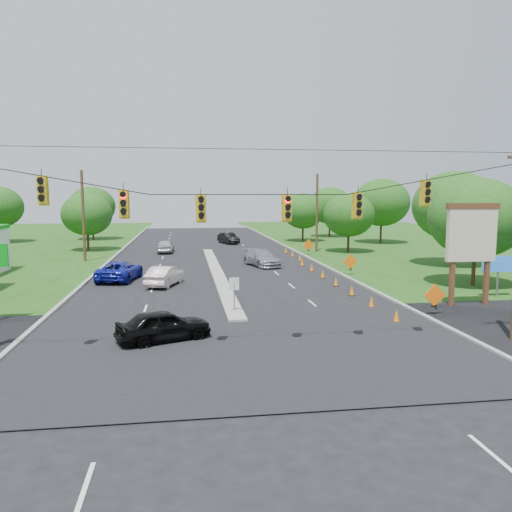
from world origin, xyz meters
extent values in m
plane|color=black|center=(0.00, 0.00, 0.00)|extent=(160.00, 160.00, 0.00)
cube|color=black|center=(0.00, 0.00, 0.00)|extent=(160.00, 14.00, 0.02)
cube|color=gray|center=(-10.10, 30.00, 0.00)|extent=(0.25, 110.00, 0.16)
cube|color=gray|center=(10.10, 30.00, 0.00)|extent=(0.25, 110.00, 0.16)
cube|color=gray|center=(0.00, 21.00, 0.00)|extent=(1.00, 34.00, 0.18)
cylinder|color=gray|center=(0.00, 6.00, 0.90)|extent=(0.06, 0.06, 1.80)
cube|color=white|center=(0.00, 6.00, 1.70)|extent=(0.55, 0.04, 0.70)
cylinder|color=black|center=(0.00, -1.00, 7.00)|extent=(24.00, 0.04, 0.04)
cube|color=gold|center=(-8.00, -1.00, 6.75)|extent=(0.34, 0.24, 1.00)
cube|color=gold|center=(-5.00, -1.00, 6.22)|extent=(0.34, 0.24, 1.00)
cube|color=gold|center=(-2.00, -1.00, 6.05)|extent=(0.34, 0.24, 1.00)
cube|color=gold|center=(1.50, -1.00, 6.05)|extent=(0.34, 0.24, 1.00)
cube|color=gold|center=(4.50, -1.00, 6.14)|extent=(0.34, 0.24, 1.00)
cube|color=gold|center=(7.50, -1.00, 6.66)|extent=(0.34, 0.24, 1.00)
cylinder|color=#422D1C|center=(-12.50, 30.00, 4.50)|extent=(0.28, 0.28, 9.00)
cylinder|color=#422D1C|center=(12.50, 35.00, 4.50)|extent=(0.28, 0.28, 9.00)
cube|color=#59331E|center=(12.90, 6.00, 2.20)|extent=(0.25, 0.25, 4.40)
cube|color=#59331E|center=(15.10, 6.00, 2.20)|extent=(0.25, 0.25, 4.40)
cube|color=beige|center=(14.00, 6.00, 4.30)|extent=(3.00, 0.35, 3.20)
cube|color=#59331E|center=(14.00, 6.00, 5.95)|extent=(3.20, 0.40, 0.35)
cylinder|color=gray|center=(17.20, 8.00, 1.20)|extent=(0.12, 0.12, 2.40)
cube|color=blue|center=(17.20, 8.00, 2.20)|extent=(2.20, 0.20, 1.00)
cone|color=orange|center=(8.18, 3.00, 0.35)|extent=(0.32, 0.32, 0.70)
cone|color=orange|center=(8.18, 6.50, 0.35)|extent=(0.32, 0.32, 0.70)
cone|color=orange|center=(8.18, 10.00, 0.35)|extent=(0.32, 0.32, 0.70)
cone|color=orange|center=(8.18, 13.50, 0.35)|extent=(0.32, 0.32, 0.70)
cone|color=orange|center=(8.18, 17.00, 0.35)|extent=(0.32, 0.32, 0.70)
cone|color=orange|center=(8.18, 20.50, 0.35)|extent=(0.32, 0.32, 0.70)
cone|color=orange|center=(8.18, 24.00, 0.35)|extent=(0.32, 0.32, 0.70)
cone|color=orange|center=(8.78, 27.50, 0.35)|extent=(0.32, 0.32, 0.70)
cone|color=orange|center=(8.78, 31.00, 0.35)|extent=(0.32, 0.32, 0.70)
cone|color=orange|center=(8.78, 34.50, 0.35)|extent=(0.32, 0.32, 0.70)
cube|color=black|center=(10.80, 4.00, 0.55)|extent=(0.06, 0.58, 0.26)
cube|color=black|center=(10.80, 4.00, 0.55)|extent=(0.06, 0.58, 0.26)
cube|color=orange|center=(10.80, 4.00, 1.15)|extent=(1.27, 0.05, 1.27)
cube|color=black|center=(10.80, 18.00, 0.55)|extent=(0.06, 0.58, 0.26)
cube|color=black|center=(10.80, 18.00, 0.55)|extent=(0.06, 0.58, 0.26)
cube|color=orange|center=(10.80, 18.00, 1.15)|extent=(1.27, 0.05, 1.27)
cube|color=black|center=(10.80, 32.00, 0.55)|extent=(0.06, 0.58, 0.26)
cube|color=black|center=(10.80, 32.00, 0.55)|extent=(0.06, 0.58, 0.26)
cube|color=orange|center=(10.80, 32.00, 1.15)|extent=(1.27, 0.05, 1.27)
cylinder|color=black|center=(-14.00, 40.00, 1.26)|extent=(0.28, 0.28, 2.52)
ellipsoid|color=#194C14|center=(-14.00, 40.00, 4.34)|extent=(5.88, 5.88, 5.04)
cylinder|color=black|center=(-16.00, 55.00, 1.44)|extent=(0.28, 0.28, 2.88)
ellipsoid|color=#194C14|center=(-16.00, 55.00, 4.96)|extent=(6.72, 6.72, 5.76)
cylinder|color=black|center=(18.00, 12.00, 1.44)|extent=(0.28, 0.28, 2.88)
ellipsoid|color=#194C14|center=(18.00, 12.00, 4.96)|extent=(6.72, 6.72, 5.76)
cylinder|color=black|center=(22.00, 22.00, 1.62)|extent=(0.28, 0.28, 3.24)
ellipsoid|color=#194C14|center=(22.00, 22.00, 5.58)|extent=(7.56, 7.56, 6.48)
cylinder|color=black|center=(16.00, 34.00, 1.26)|extent=(0.28, 0.28, 2.52)
ellipsoid|color=#194C14|center=(16.00, 34.00, 4.34)|extent=(5.88, 5.88, 5.04)
cylinder|color=black|center=(24.00, 44.00, 1.62)|extent=(0.28, 0.28, 3.24)
ellipsoid|color=#194C14|center=(24.00, 44.00, 5.58)|extent=(7.56, 7.56, 6.48)
cylinder|color=black|center=(20.00, 55.00, 1.44)|extent=(0.28, 0.28, 2.88)
ellipsoid|color=#194C14|center=(20.00, 55.00, 4.96)|extent=(6.72, 6.72, 5.76)
cylinder|color=black|center=(14.00, 48.00, 1.26)|extent=(0.28, 0.28, 2.52)
ellipsoid|color=#194C14|center=(14.00, 48.00, 4.34)|extent=(5.88, 5.88, 5.04)
imported|color=black|center=(-3.67, 1.29, 0.72)|extent=(4.59, 3.16, 1.45)
imported|color=beige|center=(-4.15, 15.53, 0.72)|extent=(2.86, 4.66, 1.45)
imported|color=#151B9B|center=(-7.68, 18.32, 0.76)|extent=(3.47, 5.81, 1.51)
imported|color=gray|center=(4.43, 24.54, 0.75)|extent=(3.46, 5.53, 1.49)
imported|color=#AAAAAA|center=(-4.83, 36.86, 0.75)|extent=(1.97, 4.49, 1.51)
imported|color=black|center=(3.27, 46.64, 0.74)|extent=(2.86, 4.78, 1.49)
camera|label=1|loc=(-2.68, -21.05, 6.58)|focal=35.00mm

